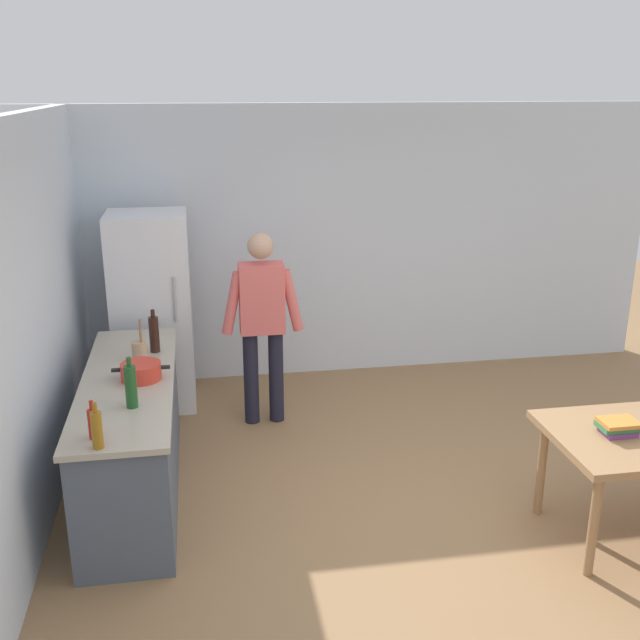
% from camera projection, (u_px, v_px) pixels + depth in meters
% --- Properties ---
extents(ground_plane, '(14.00, 14.00, 0.00)m').
position_uv_depth(ground_plane, '(430.00, 527.00, 5.05)').
color(ground_plane, '#936D47').
extents(wall_back, '(6.40, 0.12, 2.70)m').
position_uv_depth(wall_back, '(345.00, 242.00, 7.45)').
color(wall_back, silver).
rests_on(wall_back, ground_plane).
extents(wall_left, '(0.12, 5.60, 2.70)m').
position_uv_depth(wall_left, '(10.00, 353.00, 4.41)').
color(wall_left, silver).
rests_on(wall_left, ground_plane).
extents(kitchen_counter, '(0.64, 2.20, 0.90)m').
position_uv_depth(kitchen_counter, '(132.00, 436.00, 5.34)').
color(kitchen_counter, '#4C5666').
rests_on(kitchen_counter, ground_plane).
extents(refrigerator, '(0.70, 0.67, 1.80)m').
position_uv_depth(refrigerator, '(152.00, 312.00, 6.72)').
color(refrigerator, white).
rests_on(refrigerator, ground_plane).
extents(person, '(0.70, 0.22, 1.70)m').
position_uv_depth(person, '(262.00, 316.00, 6.33)').
color(person, '#1E1E2D').
rests_on(person, ground_plane).
extents(cooking_pot, '(0.40, 0.28, 0.12)m').
position_uv_depth(cooking_pot, '(141.00, 371.00, 5.18)').
color(cooking_pot, red).
rests_on(cooking_pot, kitchen_counter).
extents(utensil_jar, '(0.11, 0.11, 0.32)m').
position_uv_depth(utensil_jar, '(139.00, 350.00, 5.54)').
color(utensil_jar, tan).
rests_on(utensil_jar, kitchen_counter).
extents(bottle_sauce_red, '(0.06, 0.06, 0.24)m').
position_uv_depth(bottle_sauce_red, '(93.00, 423.00, 4.31)').
color(bottle_sauce_red, '#B22319').
rests_on(bottle_sauce_red, kitchen_counter).
extents(bottle_wine_dark, '(0.08, 0.08, 0.34)m').
position_uv_depth(bottle_wine_dark, '(154.00, 334.00, 5.69)').
color(bottle_wine_dark, black).
rests_on(bottle_wine_dark, kitchen_counter).
extents(bottle_wine_green, '(0.08, 0.08, 0.34)m').
position_uv_depth(bottle_wine_green, '(131.00, 386.00, 4.71)').
color(bottle_wine_green, '#1E5123').
rests_on(bottle_wine_green, kitchen_counter).
extents(bottle_oil_amber, '(0.06, 0.06, 0.28)m').
position_uv_depth(bottle_oil_amber, '(97.00, 429.00, 4.20)').
color(bottle_oil_amber, '#996619').
rests_on(bottle_oil_amber, kitchen_counter).
extents(book_stack, '(0.24, 0.18, 0.10)m').
position_uv_depth(book_stack, '(618.00, 427.00, 4.71)').
color(book_stack, '#753D7F').
rests_on(book_stack, dining_table).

